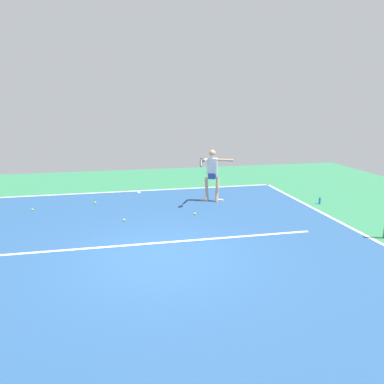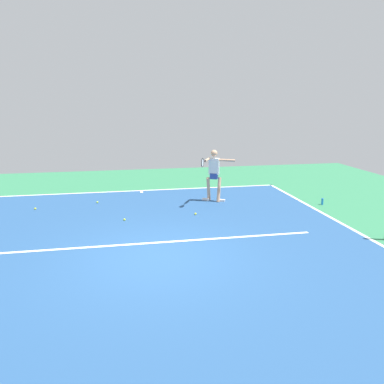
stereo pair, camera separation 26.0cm
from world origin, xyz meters
The scene contains 12 objects.
ground_plane centered at (0.00, 0.00, 0.00)m, with size 22.58×22.58×0.00m, color #2D754C.
court_surface centered at (0.00, 0.00, 0.00)m, with size 10.79×13.15×0.00m, color navy.
court_line_baseline_near centered at (0.00, -6.53, 0.00)m, with size 10.79×0.10×0.01m, color white.
court_line_sideline_left centered at (-5.35, 0.00, 0.00)m, with size 0.10×13.15×0.01m, color white.
court_line_service centered at (0.00, -0.87, 0.00)m, with size 8.10×0.10×0.01m, color white.
court_line_centre_mark centered at (0.00, -6.33, 0.00)m, with size 0.10×0.30×0.01m, color white.
tennis_player centered at (-2.37, -4.46, 1.03)m, with size 1.30×1.11×1.79m.
tennis_ball_near_player centered at (1.58, -4.94, 0.03)m, with size 0.07×0.07×0.07m, color #C6E53D.
tennis_ball_by_baseline centered at (-1.44, -2.97, 0.03)m, with size 0.07×0.07×0.07m, color yellow.
tennis_ball_near_service_line centered at (3.49, -4.49, 0.03)m, with size 0.07×0.07×0.07m, color yellow.
tennis_ball_centre_court centered at (0.70, -2.80, 0.03)m, with size 0.07×0.07×0.07m, color #CCE033.
water_bottle centered at (-5.84, -3.33, 0.11)m, with size 0.07×0.07×0.22m, color blue.
Camera 1 is at (0.97, 7.75, 3.36)m, focal length 35.20 mm.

